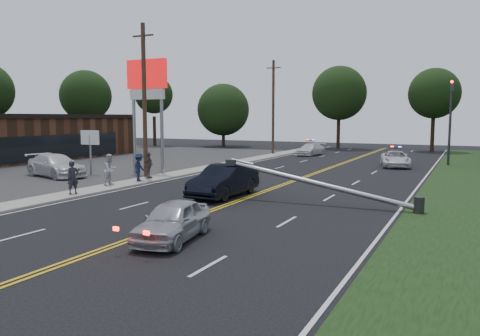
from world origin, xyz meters
The scene contains 24 objects.
ground centered at (0.00, 0.00, 0.00)m, with size 120.00×120.00×0.00m, color black.
parking_lot centered at (-20.00, 10.00, 0.01)m, with size 25.00×60.00×0.01m, color #2D2D2D.
sidewalk centered at (-8.40, 10.00, 0.06)m, with size 1.80×70.00×0.12m, color gray.
centerline_yellow centered at (0.00, 10.00, 0.01)m, with size 0.36×80.00×0.00m, color gold.
pylon_sign centered at (-10.50, 14.00, 6.00)m, with size 3.20×0.35×8.00m.
small_sign centered at (-14.00, 12.00, 2.33)m, with size 1.60×0.14×3.10m.
traffic_signal centered at (8.30, 30.00, 4.21)m, with size 0.28×0.41×7.05m.
fallen_streetlight centered at (4.19, 8.00, 0.92)m, with size 9.36×0.44×1.91m.
utility_pole_mid centered at (-9.20, 12.00, 5.08)m, with size 1.60×0.28×10.00m.
utility_pole_far centered at (-9.20, 34.00, 5.08)m, with size 1.60×0.28×10.00m.
tree_3 centered at (-34.82, 32.98, 6.73)m, with size 6.53×6.53×10.01m.
tree_4 centered at (-29.49, 40.26, 7.06)m, with size 5.22×5.22×9.69m.
tree_5 centered at (-20.58, 43.86, 5.00)m, with size 7.07×7.07×8.54m.
tree_6 centered at (-5.27, 46.31, 7.01)m, with size 6.82×6.82×10.43m.
tree_7 centered at (5.86, 46.28, 6.73)m, with size 5.83×5.83×9.66m.
crashed_sedan centered at (-1.22, 8.05, 0.81)m, with size 1.72×4.94×1.63m, color black.
waiting_sedan centered at (1.29, -0.18, 0.65)m, with size 1.54×3.84×1.31m, color #AEB0B6.
parked_car centered at (-15.17, 9.97, 0.76)m, with size 2.13×5.25×1.52m, color silver.
emergency_a centered at (4.51, 26.73, 0.64)m, with size 2.12×4.59×1.28m, color white.
emergency_b centered at (-5.19, 34.59, 0.63)m, with size 1.76×4.32×1.25m, color silver.
bystander_a centered at (-8.17, 4.70, 0.97)m, with size 0.62×0.40×1.69m, color #222228.
bystander_b centered at (-8.62, 7.96, 1.02)m, with size 0.87×0.68×1.80m, color #B9B9BE.
bystander_c centered at (-8.22, 10.08, 0.97)m, with size 1.10×0.63×1.70m, color #18203E.
bystander_d centered at (-8.51, 11.37, 0.96)m, with size 0.98×0.41×1.67m, color #5F504C.
Camera 1 is at (9.93, -12.67, 4.04)m, focal length 35.00 mm.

